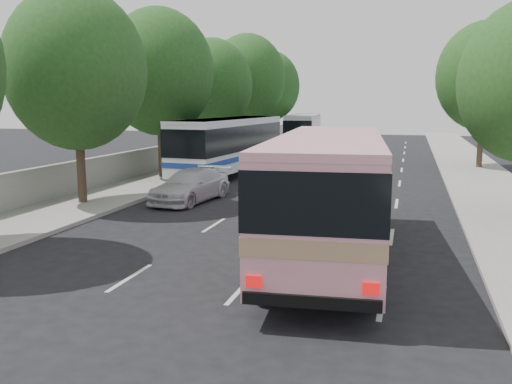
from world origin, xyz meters
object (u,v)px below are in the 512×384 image
(pink_bus, at_px, (329,182))
(tour_coach_rear, at_px, (304,129))
(pink_taxi, at_px, (295,192))
(white_pickup, at_px, (191,186))
(tour_coach_front, at_px, (229,142))

(pink_bus, xyz_separation_m, tour_coach_rear, (-7.05, 32.82, -0.21))
(pink_taxi, distance_m, white_pickup, 5.09)
(pink_bus, distance_m, tour_coach_rear, 33.57)
(pink_taxi, distance_m, tour_coach_front, 11.06)
(pink_taxi, xyz_separation_m, tour_coach_front, (-5.85, 9.31, 1.20))
(white_pickup, relative_size, tour_coach_rear, 0.44)
(pink_bus, distance_m, pink_taxi, 6.22)
(pink_bus, relative_size, tour_coach_front, 0.95)
(pink_taxi, xyz_separation_m, white_pickup, (-4.93, 1.26, -0.13))
(pink_bus, xyz_separation_m, tour_coach_front, (-7.97, 15.02, -0.10))
(white_pickup, height_order, tour_coach_front, tour_coach_front)
(pink_bus, relative_size, pink_taxi, 2.25)
(white_pickup, bearing_deg, tour_coach_rear, 97.97)
(pink_taxi, bearing_deg, pink_bus, -66.29)
(pink_bus, relative_size, tour_coach_rear, 1.01)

